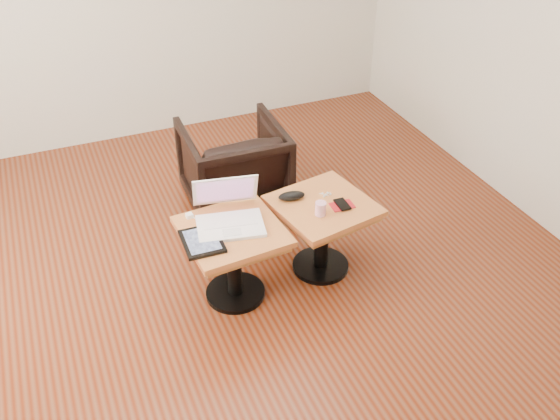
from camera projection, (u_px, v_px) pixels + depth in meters
name	position (u px, v px, depth m)	size (l,w,h in m)	color
room_shell	(211.00, 86.00, 2.95)	(4.52, 4.52, 2.71)	#521A09
side_table_left	(233.00, 246.00, 3.53)	(0.58, 0.58, 0.49)	black
side_table_right	(323.00, 220.00, 3.74)	(0.63, 0.63, 0.49)	black
laptop	(229.00, 214.00, 3.49)	(0.43, 0.43, 0.25)	white
tablet	(202.00, 241.00, 3.35)	(0.22, 0.27, 0.02)	black
charging_adapter	(189.00, 216.00, 3.55)	(0.04, 0.04, 0.02)	white
glasses_case	(292.00, 196.00, 3.69)	(0.16, 0.07, 0.05)	black
striped_cup	(321.00, 209.00, 3.55)	(0.06, 0.06, 0.08)	#C94576
earbuds_tangle	(326.00, 194.00, 3.74)	(0.07, 0.04, 0.01)	white
phone_on_sleeve	(342.00, 205.00, 3.64)	(0.14, 0.12, 0.02)	#A80A23
armchair	(234.00, 166.00, 4.36)	(0.67, 0.69, 0.62)	black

